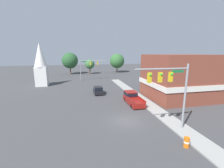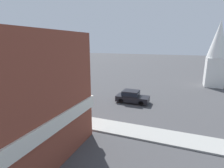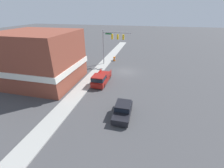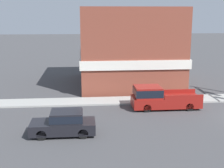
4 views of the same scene
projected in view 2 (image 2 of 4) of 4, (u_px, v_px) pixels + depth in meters
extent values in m
plane|color=#424244|center=(38.00, 95.00, 26.58)|extent=(200.00, 200.00, 0.00)
cube|color=#9E9E99|center=(3.00, 107.00, 21.39)|extent=(2.40, 60.00, 0.14)
cube|color=gold|center=(0.00, 54.00, 24.10)|extent=(0.36, 0.36, 1.05)
cube|color=gold|center=(8.00, 53.00, 25.21)|extent=(0.36, 0.36, 1.05)
sphere|color=green|center=(6.00, 51.00, 25.20)|extent=(0.22, 0.22, 0.22)
cylinder|color=black|center=(144.00, 99.00, 23.49)|extent=(0.22, 0.66, 0.66)
cylinder|color=black|center=(141.00, 103.00, 21.98)|extent=(0.22, 0.66, 0.66)
cylinder|color=black|center=(125.00, 97.00, 24.42)|extent=(0.22, 0.66, 0.66)
cylinder|color=black|center=(121.00, 101.00, 22.91)|extent=(0.22, 0.66, 0.66)
cube|color=black|center=(133.00, 99.00, 23.15)|extent=(1.89, 4.26, 0.73)
cube|color=black|center=(131.00, 93.00, 23.07)|extent=(1.74, 2.05, 0.70)
cube|color=black|center=(131.00, 93.00, 23.07)|extent=(1.76, 2.13, 0.49)
cylinder|color=black|center=(73.00, 104.00, 21.66)|extent=(0.22, 0.66, 0.66)
cylinder|color=black|center=(63.00, 109.00, 19.98)|extent=(0.22, 0.66, 0.66)
cylinder|color=black|center=(50.00, 101.00, 22.91)|extent=(0.22, 0.66, 0.66)
cylinder|color=black|center=(39.00, 105.00, 21.23)|extent=(0.22, 0.66, 0.66)
cube|color=maroon|center=(56.00, 103.00, 21.38)|extent=(2.07, 5.73, 0.85)
cube|color=maroon|center=(66.00, 97.00, 20.62)|extent=(1.97, 2.18, 0.90)
cube|color=black|center=(66.00, 97.00, 20.62)|extent=(1.99, 2.27, 0.63)
cube|color=maroon|center=(53.00, 95.00, 22.56)|extent=(0.12, 3.25, 0.35)
cube|color=maroon|center=(42.00, 99.00, 20.79)|extent=(0.12, 3.25, 0.35)
cube|color=white|center=(214.00, 72.00, 31.26)|extent=(2.98, 2.98, 5.15)
cone|color=white|center=(219.00, 39.00, 29.93)|extent=(3.28, 3.28, 6.29)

